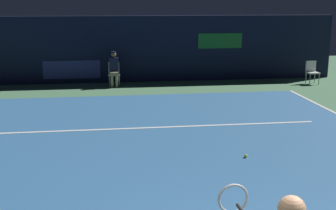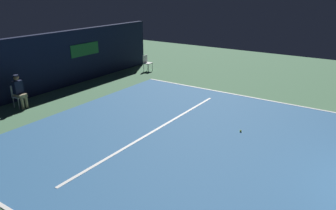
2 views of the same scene
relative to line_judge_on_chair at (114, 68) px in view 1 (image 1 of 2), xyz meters
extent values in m
plane|color=#4C7A56|center=(1.13, -7.94, -0.69)|extent=(31.38, 31.38, 0.00)
cube|color=#336699|center=(1.13, -7.94, -0.68)|extent=(10.38, 12.33, 0.01)
cube|color=white|center=(1.13, -5.78, -0.67)|extent=(8.10, 0.10, 0.01)
cube|color=#141933|center=(1.13, 0.96, 0.61)|extent=(15.76, 0.30, 2.60)
cube|color=navy|center=(-1.63, 0.80, -0.14)|extent=(2.20, 0.04, 0.70)
cube|color=#1E6B2D|center=(4.28, 0.80, 0.91)|extent=(1.80, 0.04, 0.60)
sphere|color=tan|center=(1.20, -13.55, 0.93)|extent=(0.22, 0.22, 0.22)
torus|color=#B2B2B7|center=(0.97, -12.75, 0.66)|extent=(0.30, 0.04, 0.30)
cube|color=white|center=(0.00, 0.01, -0.23)|extent=(0.44, 0.40, 0.04)
cube|color=white|center=(0.00, 0.21, 0.00)|extent=(0.42, 0.03, 0.42)
cylinder|color=#B2B2B7|center=(-0.19, -0.16, -0.46)|extent=(0.03, 0.03, 0.46)
cylinder|color=#B2B2B7|center=(0.19, -0.15, -0.46)|extent=(0.03, 0.03, 0.46)
cylinder|color=#B2B2B7|center=(-0.19, 0.18, -0.46)|extent=(0.03, 0.03, 0.46)
cylinder|color=#B2B2B7|center=(0.19, 0.19, -0.46)|extent=(0.03, 0.03, 0.46)
cube|color=tan|center=(0.00, -0.07, -0.19)|extent=(0.32, 0.40, 0.14)
cylinder|color=tan|center=(-0.09, -0.25, -0.46)|extent=(0.11, 0.11, 0.46)
cylinder|color=tan|center=(0.09, -0.24, -0.46)|extent=(0.11, 0.11, 0.46)
cube|color=#141933|center=(0.00, 0.05, 0.14)|extent=(0.34, 0.22, 0.52)
sphere|color=#8C6647|center=(0.00, 0.05, 0.52)|extent=(0.20, 0.20, 0.20)
cylinder|color=#141933|center=(0.00, 0.05, 0.61)|extent=(0.19, 0.19, 0.04)
cube|color=white|center=(7.68, -0.54, -0.25)|extent=(0.45, 0.41, 0.04)
cube|color=white|center=(7.67, -0.34, -0.02)|extent=(0.42, 0.04, 0.42)
cylinder|color=#B2B2B7|center=(7.50, -0.72, -0.47)|extent=(0.03, 0.03, 0.44)
cylinder|color=#B2B2B7|center=(7.87, -0.71, -0.47)|extent=(0.03, 0.03, 0.44)
cylinder|color=#B2B2B7|center=(7.49, -0.38, -0.47)|extent=(0.03, 0.03, 0.44)
cylinder|color=#B2B2B7|center=(7.86, -0.37, -0.47)|extent=(0.03, 0.03, 0.44)
sphere|color=#CCE033|center=(2.59, -8.21, -0.64)|extent=(0.07, 0.07, 0.07)
camera|label=1|loc=(-0.15, -16.48, 2.51)|focal=46.79mm
camera|label=2|loc=(-7.01, -11.72, 3.84)|focal=35.17mm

